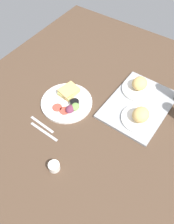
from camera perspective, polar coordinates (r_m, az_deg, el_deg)
ground_plane at (r=136.67cm, az=-0.57°, el=-0.30°), size 190.00×150.00×3.00cm
serving_tray at (r=140.86cm, az=12.41°, el=1.69°), size 45.96×34.32×1.60cm
bread_plate_near at (r=146.03cm, az=12.62°, el=6.12°), size 20.59×20.59×8.40cm
bread_plate_far at (r=130.84cm, az=12.76°, el=-1.07°), size 19.69×19.69×8.49cm
plate_with_salad at (r=138.81cm, az=-4.70°, el=2.64°), size 30.36×30.36×5.40cm
espresso_cup at (r=116.62cm, az=-8.01°, el=-13.01°), size 5.60×5.60×4.00cm
fork at (r=132.27cm, az=-10.91°, el=-2.97°), size 2.60×17.06×0.50cm
knife at (r=129.39cm, az=-10.45°, el=-4.70°), size 2.22×19.04×0.50cm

